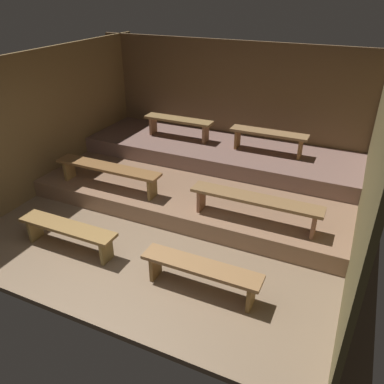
# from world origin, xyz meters

# --- Properties ---
(ground) EXTENTS (6.25, 5.60, 0.08)m
(ground) POSITION_xyz_m (0.00, 2.40, -0.04)
(ground) COLOR #7F6850
(wall_back) EXTENTS (6.25, 0.06, 2.50)m
(wall_back) POSITION_xyz_m (0.00, 4.83, 1.25)
(wall_back) COLOR brown
(wall_back) RESTS_ON ground
(wall_left) EXTENTS (0.06, 5.60, 2.50)m
(wall_left) POSITION_xyz_m (-2.75, 2.40, 1.25)
(wall_left) COLOR brown
(wall_left) RESTS_ON ground
(wall_right) EXTENTS (0.06, 5.60, 2.50)m
(wall_right) POSITION_xyz_m (2.75, 2.40, 1.25)
(wall_right) COLOR brown
(wall_right) RESTS_ON ground
(platform_lower) EXTENTS (5.45, 3.14, 0.30)m
(platform_lower) POSITION_xyz_m (0.00, 3.23, 0.15)
(platform_lower) COLOR #89674D
(platform_lower) RESTS_ON ground
(platform_middle) EXTENTS (5.45, 1.59, 0.30)m
(platform_middle) POSITION_xyz_m (0.00, 4.01, 0.45)
(platform_middle) COLOR #7B5C52
(platform_middle) RESTS_ON platform_lower
(bench_floor_left) EXTENTS (1.56, 0.32, 0.42)m
(bench_floor_left) POSITION_xyz_m (-1.05, 0.64, 0.33)
(bench_floor_left) COLOR olive
(bench_floor_left) RESTS_ON ground
(bench_floor_right) EXTENTS (1.56, 0.32, 0.42)m
(bench_floor_right) POSITION_xyz_m (1.05, 0.64, 0.33)
(bench_floor_right) COLOR olive
(bench_floor_right) RESTS_ON ground
(bench_lower_left) EXTENTS (1.98, 0.32, 0.42)m
(bench_lower_left) POSITION_xyz_m (-1.31, 2.04, 0.65)
(bench_lower_left) COLOR brown
(bench_lower_left) RESTS_ON platform_lower
(bench_lower_right) EXTENTS (1.98, 0.32, 0.42)m
(bench_lower_right) POSITION_xyz_m (1.31, 2.04, 0.65)
(bench_lower_right) COLOR olive
(bench_lower_right) RESTS_ON platform_lower
(bench_middle_left) EXTENTS (1.46, 0.32, 0.42)m
(bench_middle_left) POSITION_xyz_m (-0.95, 4.07, 0.94)
(bench_middle_left) COLOR olive
(bench_middle_left) RESTS_ON platform_middle
(bench_middle_right) EXTENTS (1.46, 0.32, 0.42)m
(bench_middle_right) POSITION_xyz_m (0.95, 4.07, 0.94)
(bench_middle_right) COLOR olive
(bench_middle_right) RESTS_ON platform_middle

